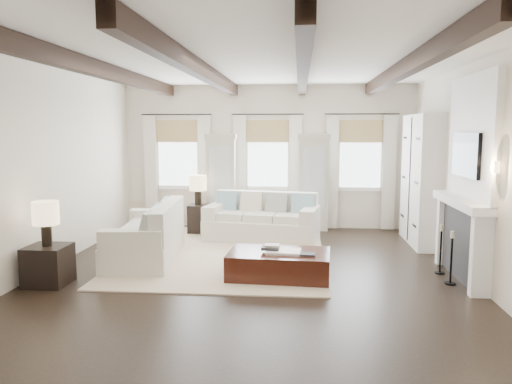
# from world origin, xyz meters

# --- Properties ---
(ground) EXTENTS (7.50, 7.50, 0.00)m
(ground) POSITION_xyz_m (0.00, 0.00, 0.00)
(ground) COLOR black
(ground) RESTS_ON ground
(room_shell) EXTENTS (6.54, 7.54, 3.22)m
(room_shell) POSITION_xyz_m (0.75, 0.90, 1.89)
(room_shell) COLOR silver
(room_shell) RESTS_ON ground
(area_rug) EXTENTS (3.46, 4.54, 0.02)m
(area_rug) POSITION_xyz_m (-0.59, 1.19, 0.01)
(area_rug) COLOR beige
(area_rug) RESTS_ON ground
(sofa_back) EXTENTS (2.35, 1.36, 0.95)m
(sofa_back) POSITION_xyz_m (-0.02, 2.38, 0.38)
(sofa_back) COLOR silver
(sofa_back) RESTS_ON ground
(sofa_left) EXTENTS (1.22, 2.33, 0.96)m
(sofa_left) POSITION_xyz_m (-1.83, 0.70, 0.39)
(sofa_left) COLOR silver
(sofa_left) RESTS_ON ground
(ottoman) EXTENTS (1.56, 1.03, 0.39)m
(ottoman) POSITION_xyz_m (0.43, -0.18, 0.20)
(ottoman) COLOR black
(ottoman) RESTS_ON ground
(tray) EXTENTS (0.52, 0.41, 0.04)m
(tray) POSITION_xyz_m (0.49, -0.24, 0.41)
(tray) COLOR white
(tray) RESTS_ON ottoman
(book_lower) EXTENTS (0.27, 0.22, 0.04)m
(book_lower) POSITION_xyz_m (0.30, -0.21, 0.45)
(book_lower) COLOR #262628
(book_lower) RESTS_ON tray
(book_upper) EXTENTS (0.23, 0.18, 0.03)m
(book_upper) POSITION_xyz_m (0.32, -0.17, 0.49)
(book_upper) COLOR beige
(book_upper) RESTS_ON book_lower
(book_loose) EXTENTS (0.25, 0.20, 0.03)m
(book_loose) POSITION_xyz_m (0.84, -0.35, 0.41)
(book_loose) COLOR #262628
(book_loose) RESTS_ON ottoman
(side_table_front) EXTENTS (0.57, 0.57, 0.57)m
(side_table_front) POSITION_xyz_m (-2.86, -0.81, 0.28)
(side_table_front) COLOR black
(side_table_front) RESTS_ON ground
(lamp_front) EXTENTS (0.37, 0.37, 0.64)m
(lamp_front) POSITION_xyz_m (-2.86, -0.81, 1.00)
(lamp_front) COLOR black
(lamp_front) RESTS_ON side_table_front
(side_table_back) EXTENTS (0.41, 0.41, 0.62)m
(side_table_back) POSITION_xyz_m (-1.44, 2.92, 0.31)
(side_table_back) COLOR black
(side_table_back) RESTS_ON ground
(lamp_back) EXTENTS (0.37, 0.37, 0.64)m
(lamp_back) POSITION_xyz_m (-1.44, 2.92, 1.05)
(lamp_back) COLOR black
(lamp_back) RESTS_ON side_table_back
(candlestick_near) EXTENTS (0.16, 0.16, 0.78)m
(candlestick_near) POSITION_xyz_m (2.90, -0.29, 0.32)
(candlestick_near) COLOR black
(candlestick_near) RESTS_ON ground
(candlestick_far) EXTENTS (0.15, 0.15, 0.77)m
(candlestick_far) POSITION_xyz_m (2.90, 0.25, 0.32)
(candlestick_far) COLOR black
(candlestick_far) RESTS_ON ground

